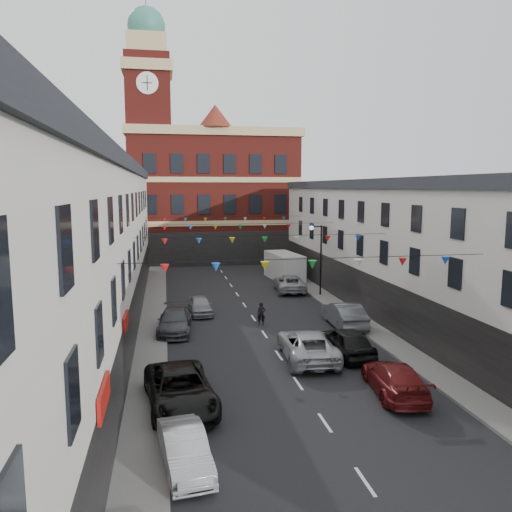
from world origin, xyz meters
TOP-DOWN VIEW (x-y plane):
  - ground at (0.00, 0.00)m, footprint 160.00×160.00m
  - pavement_left at (-6.90, 2.00)m, footprint 1.80×64.00m
  - pavement_right at (6.90, 2.00)m, footprint 1.80×64.00m
  - terrace_left at (-11.78, 1.00)m, footprint 8.40×56.00m
  - terrace_right at (11.78, 1.00)m, footprint 8.40×56.00m
  - civic_building at (0.00, 37.95)m, footprint 20.60×13.30m
  - clock_tower at (-7.50, 35.00)m, footprint 5.60×5.60m
  - distant_hill at (-4.00, 62.00)m, footprint 40.00×14.00m
  - street_lamp at (6.55, 14.00)m, footprint 1.10×0.36m
  - car_left_b at (-5.50, -10.18)m, footprint 1.87×4.06m
  - car_left_c at (-5.50, -5.62)m, footprint 3.25×5.98m
  - car_left_d at (-5.50, 5.51)m, footprint 2.43×5.13m
  - car_left_e at (-3.60, 9.80)m, footprint 1.75×3.95m
  - car_right_c at (3.89, -5.92)m, footprint 2.62×5.13m
  - car_right_d at (3.60, -0.67)m, footprint 2.11×4.75m
  - car_right_e at (5.50, 4.79)m, footprint 1.90×5.07m
  - car_right_f at (4.73, 16.37)m, footprint 2.99×5.53m
  - moving_car at (1.35, -0.85)m, footprint 2.99×5.83m
  - white_van at (5.60, 22.04)m, footprint 2.97×6.19m
  - pedestrian at (0.21, 6.17)m, footprint 0.62×0.47m

SIDE VIEW (x-z plane):
  - ground at x=0.00m, z-range 0.00..0.00m
  - pavement_left at x=-6.90m, z-range 0.00..0.15m
  - pavement_right at x=6.90m, z-range 0.00..0.15m
  - car_left_b at x=-5.50m, z-range 0.00..1.29m
  - car_left_e at x=-3.60m, z-range 0.00..1.32m
  - car_right_c at x=3.89m, z-range 0.00..1.43m
  - car_left_d at x=-5.50m, z-range 0.00..1.45m
  - car_right_f at x=4.73m, z-range 0.00..1.47m
  - pedestrian at x=0.21m, z-range 0.00..1.53m
  - moving_car at x=1.35m, z-range 0.00..1.57m
  - car_right_d at x=3.60m, z-range 0.00..1.59m
  - car_left_c at x=-5.50m, z-range 0.00..1.59m
  - car_right_e at x=5.50m, z-range 0.00..1.65m
  - white_van at x=5.60m, z-range 0.00..2.64m
  - street_lamp at x=6.55m, z-range 0.90..6.90m
  - terrace_right at x=11.78m, z-range 0.00..9.70m
  - distant_hill at x=-4.00m, z-range 0.00..10.00m
  - terrace_left at x=-11.78m, z-range 0.00..10.70m
  - civic_building at x=0.00m, z-range -1.11..17.39m
  - clock_tower at x=-7.50m, z-range -0.07..29.93m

